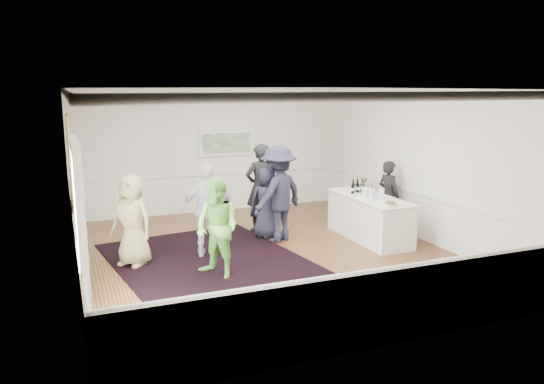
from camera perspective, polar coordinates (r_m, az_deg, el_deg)
name	(u,v)px	position (r m, az deg, el deg)	size (l,w,h in m)	color
floor	(267,255)	(10.45, -0.56, -6.75)	(8.00, 8.00, 0.00)	brown
ceiling	(267,88)	(9.93, -0.59, 11.08)	(7.00, 8.00, 0.02)	white
wall_left	(70,187)	(9.41, -20.87, 0.50)	(0.02, 8.00, 3.20)	white
wall_right	(419,164)	(11.78, 15.53, 2.91)	(0.02, 8.00, 3.20)	white
wall_back	(211,150)	(13.84, -6.59, 4.47)	(7.00, 0.02, 3.20)	white
wall_front	(386,225)	(6.58, 12.15, -3.47)	(7.00, 0.02, 3.20)	white
wainscoting	(267,230)	(10.31, -0.56, -4.11)	(7.00, 8.00, 1.00)	white
mirror	(71,164)	(10.66, -20.85, 2.80)	(0.05, 1.25, 1.85)	gold
doorway	(79,225)	(7.59, -20.05, -3.35)	(0.10, 1.78, 2.56)	white
landscape_painting	(226,143)	(13.87, -4.95, 5.27)	(1.44, 0.06, 0.66)	white
area_rug	(210,262)	(10.08, -6.69, -7.46)	(3.30, 4.32, 0.02)	black
serving_table	(369,218)	(11.57, 10.43, -2.73)	(0.87, 2.30, 0.93)	white
bartender	(389,196)	(12.25, 12.43, -0.41)	(0.59, 0.38, 1.61)	black
guest_tan	(132,220)	(9.97, -14.86, -2.92)	(0.84, 0.54, 1.71)	tan
guest_green	(217,228)	(9.11, -5.90, -3.86)	(0.84, 0.66, 1.74)	#72C74F
guest_lilac	(208,210)	(10.19, -6.88, -1.97)	(1.07, 0.45, 1.83)	silver
guest_dark_a	(278,194)	(11.12, 0.68, -0.21)	(1.31, 0.76, 2.03)	#1F2134
guest_dark_b	(260,188)	(11.91, -1.27, 0.46)	(0.73, 0.48, 1.99)	black
guest_navy	(268,202)	(11.41, -0.48, -1.13)	(0.76, 0.50, 1.56)	#1F2134
wine_bottles	(359,185)	(11.85, 9.33, 0.71)	(0.46, 0.23, 0.31)	black
juice_pitchers	(373,193)	(11.24, 10.79, -0.11)	(0.39, 0.30, 0.24)	#6DC245
ice_bucket	(367,189)	(11.65, 10.18, 0.29)	(0.26, 0.26, 0.24)	silver
nut_bowl	(390,204)	(10.67, 12.62, -1.25)	(0.26, 0.26, 0.07)	white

